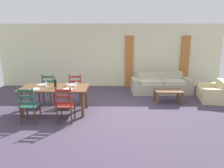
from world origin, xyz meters
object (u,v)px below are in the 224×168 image
coffee_cup_secondary (45,86)px  dining_chair_near_right (65,105)px  dining_chair_far_left (47,90)px  wine_bottle (55,83)px  dining_table (55,90)px  wine_glass_near_right (74,85)px  armchair_upholstered (214,93)px  dining_chair_near_left (29,105)px  wine_glass_far_right (76,82)px  wine_glass_near_left (43,84)px  dining_chair_far_right (75,90)px  couch (161,85)px  wine_glass_far_left (46,82)px  coffee_table (168,92)px  coffee_cup_primary (67,85)px

coffee_cup_secondary → dining_chair_near_right: bearing=-45.1°
coffee_cup_secondary → dining_chair_far_left: bearing=106.0°
dining_chair_near_right → wine_bottle: size_ratio=3.04×
dining_table → wine_glass_near_right: bearing=-13.3°
wine_glass_near_right → armchair_upholstered: size_ratio=0.12×
dining_table → dining_chair_near_left: size_ratio=1.98×
wine_glass_far_right → dining_chair_far_left: bearing=151.5°
wine_glass_near_right → coffee_cup_secondary: 0.88m
dining_chair_near_right → wine_glass_near_left: size_ratio=5.96×
dining_chair_near_left → wine_glass_near_right: dining_chair_near_left is taller
dining_table → armchair_upholstered: dining_table is taller
coffee_cup_secondary → dining_chair_far_right: bearing=47.9°
couch → armchair_upholstered: size_ratio=1.79×
dining_chair_far_right → wine_glass_far_left: dining_chair_far_right is taller
dining_chair_near_left → coffee_table: dining_chair_near_left is taller
dining_table → wine_glass_near_left: size_ratio=11.80×
wine_glass_far_left → coffee_cup_secondary: wine_glass_far_left is taller
dining_chair_far_left → wine_bottle: 0.99m
dining_table → wine_glass_near_left: bearing=-156.7°
dining_chair_far_left → wine_glass_far_right: dining_chair_far_left is taller
wine_glass_far_right → coffee_cup_secondary: wine_glass_far_right is taller
dining_chair_far_right → wine_glass_near_left: (-0.72, -0.88, 0.38)m
wine_glass_near_right → coffee_table: 3.14m
dining_table → dining_chair_far_right: (0.43, 0.75, -0.19)m
dining_chair_near_right → couch: bearing=43.1°
armchair_upholstered → wine_glass_far_left: bearing=-169.6°
wine_glass_near_left → coffee_cup_secondary: wine_glass_near_left is taller
dining_chair_near_left → wine_glass_far_left: (0.16, 0.92, 0.38)m
coffee_cup_secondary → couch: bearing=29.4°
coffee_cup_primary → dining_chair_near_left: bearing=-133.5°
dining_chair_far_left → wine_glass_near_right: dining_chair_far_left is taller
dining_chair_far_left → dining_chair_far_right: size_ratio=1.00×
armchair_upholstered → dining_chair_near_left: bearing=-161.1°
coffee_table → dining_table: bearing=-165.4°
coffee_table → coffee_cup_secondary: bearing=-166.2°
dining_chair_far_right → wine_glass_near_left: dining_chair_far_right is taller
couch → coffee_cup_primary: bearing=-147.1°
wine_bottle → coffee_cup_secondary: (-0.30, 0.02, -0.07)m
dining_chair_far_right → dining_chair_near_right: bearing=-88.5°
dining_chair_near_left → armchair_upholstered: bearing=18.9°
coffee_cup_primary → couch: coffee_cup_primary is taller
dining_chair_far_left → dining_chair_far_right: same height
dining_chair_near_left → coffee_cup_primary: dining_chair_near_left is taller
wine_bottle → couch: size_ratio=0.14×
wine_bottle → coffee_cup_secondary: bearing=177.0°
dining_chair_far_left → coffee_table: size_ratio=1.07×
wine_glass_near_left → dining_chair_near_right: bearing=-39.1°
wine_glass_near_left → wine_glass_near_right: same height
wine_glass_far_left → armchair_upholstered: bearing=10.4°
dining_chair_near_left → wine_glass_near_left: bearing=76.6°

